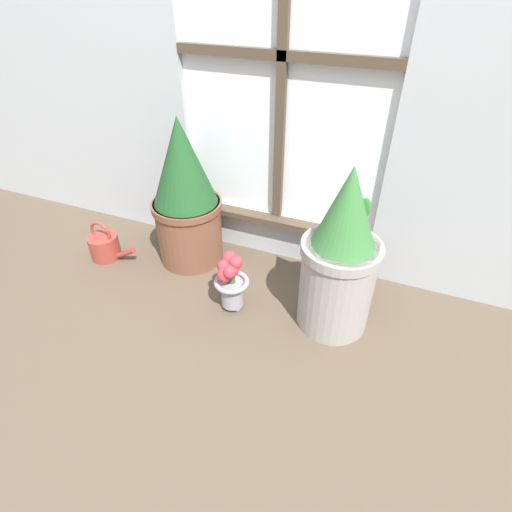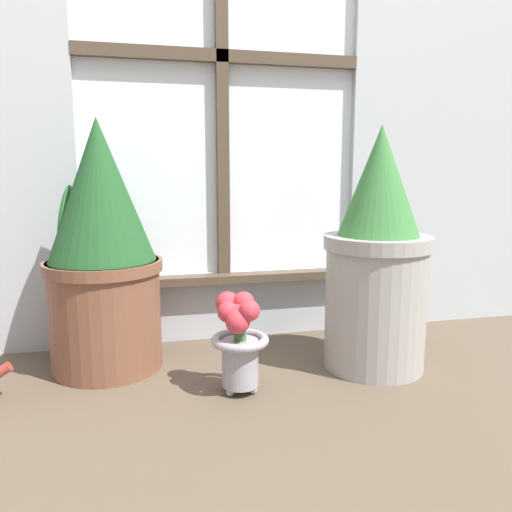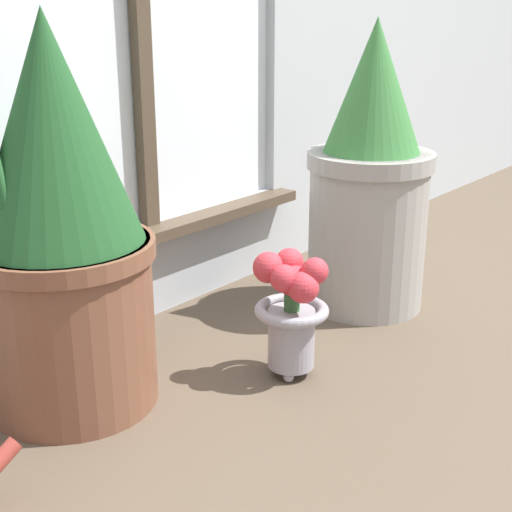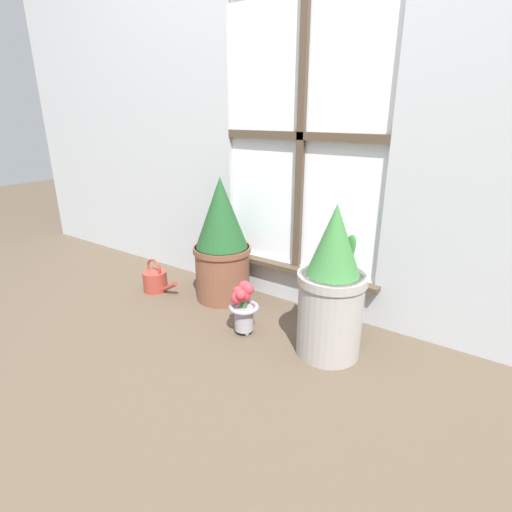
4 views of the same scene
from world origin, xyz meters
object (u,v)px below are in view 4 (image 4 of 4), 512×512
Objects in this scene: potted_plant_right at (332,289)px; watering_can at (155,280)px; flower_vase at (243,305)px; potted_plant_left at (222,242)px.

watering_can is (-1.06, 0.01, -0.23)m from potted_plant_right.
flower_vase is at bearing -168.64° from potted_plant_right.
potted_plant_left is at bearing 167.26° from potted_plant_right.
potted_plant_right is 0.42m from flower_vase.
flower_vase is at bearing -36.89° from potted_plant_left.
potted_plant_right is (0.70, -0.16, -0.03)m from potted_plant_left.
potted_plant_right is 2.64× the size of flower_vase.
potted_plant_left is 2.71× the size of flower_vase.
potted_plant_right is at bearing -0.44° from watering_can.
flower_vase is at bearing -7.14° from watering_can.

